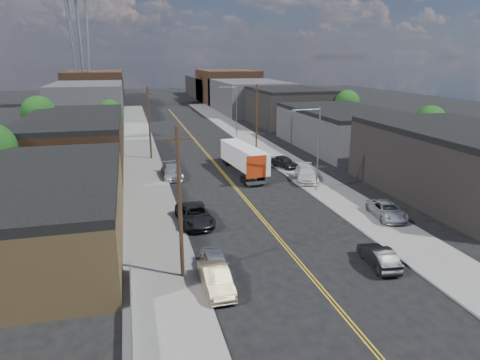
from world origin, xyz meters
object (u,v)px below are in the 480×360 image
car_right_oncoming (379,256)px  car_ahead_truck (244,154)px  semi_truck (241,156)px  car_right_lot_a (387,210)px  car_right_lot_c (284,162)px  car_left_a (215,264)px  car_left_d (172,171)px  car_left_c (195,215)px  car_left_b (216,279)px  car_right_lot_b (306,174)px

car_right_oncoming → car_ahead_truck: bearing=-82.0°
semi_truck → car_right_lot_a: (8.43, -18.97, -1.19)m
car_ahead_truck → car_right_lot_c: bearing=-61.4°
car_left_a → car_left_d: size_ratio=0.80×
car_ahead_truck → car_left_c: bearing=-115.2°
car_left_b → car_right_lot_b: 25.61m
semi_truck → car_left_d: semi_truck is taller
car_right_oncoming → car_right_lot_c: size_ratio=0.98×
car_left_d → car_right_oncoming: 28.60m
semi_truck → car_right_lot_c: (5.93, 0.38, -1.14)m
car_right_lot_a → car_right_lot_c: car_right_lot_c is taller
car_right_lot_c → car_left_c: bearing=-147.7°
car_left_c → car_right_lot_b: car_right_lot_b is taller
car_right_oncoming → car_right_lot_c: 27.24m
car_left_c → car_right_lot_a: (16.68, -3.22, 0.04)m
semi_truck → car_right_lot_b: size_ratio=2.51×
semi_truck → car_left_a: 26.35m
car_right_oncoming → car_right_lot_a: (5.61, 7.71, 0.14)m
car_left_b → car_left_d: (0.00, 26.49, 0.03)m
car_right_lot_b → car_left_a: bearing=-111.6°
car_left_b → car_right_lot_c: size_ratio=1.06×
semi_truck → car_left_b: bearing=-114.1°
semi_truck → car_right_oncoming: semi_truck is taller
car_left_a → car_right_oncoming: 11.24m
car_left_b → car_left_a: bearing=78.1°
car_left_a → car_right_lot_c: (14.23, 25.35, 0.15)m
car_right_lot_b → car_right_lot_c: size_ratio=1.28×
car_left_a → car_right_lot_b: size_ratio=0.79×
car_left_d → car_right_lot_c: size_ratio=1.25×
car_right_oncoming → car_right_lot_a: car_right_lot_a is taller
car_left_c → car_right_lot_a: 16.99m
car_left_d → car_right_lot_b: bearing=-22.3°
semi_truck → car_right_oncoming: size_ratio=3.26×
car_right_lot_c → car_ahead_truck: car_right_lot_c is taller
semi_truck → car_right_lot_b: bearing=-50.9°
car_left_a → car_left_b: bearing=-99.5°
car_right_lot_a → car_right_lot_b: car_right_lot_b is taller
car_ahead_truck → car_right_lot_a: bearing=-77.0°
semi_truck → car_ahead_truck: 7.49m
car_right_oncoming → car_left_a: bearing=-1.8°
car_right_lot_c → car_left_a: bearing=-135.7°
car_ahead_truck → car_left_d: bearing=-145.9°
car_right_lot_b → car_right_lot_c: car_right_lot_b is taller
semi_truck → car_left_d: (-8.67, -0.48, -1.24)m
semi_truck → car_right_lot_c: bearing=-2.7°
car_left_a → car_left_c: 9.22m
car_left_c → car_left_d: car_left_c is taller
car_right_oncoming → car_right_lot_b: car_right_lot_b is taller
semi_truck → car_right_lot_b: 8.75m
semi_truck → car_right_lot_c: 6.05m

